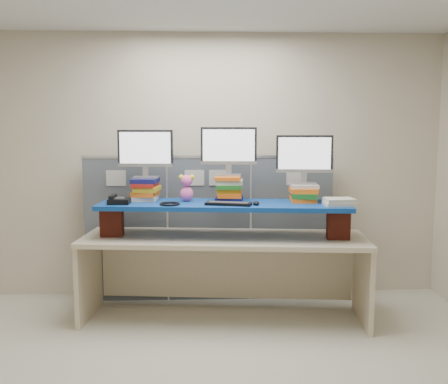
{
  "coord_description": "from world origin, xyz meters",
  "views": [
    {
      "loc": [
        -0.05,
        -3.35,
        1.81
      ],
      "look_at": [
        0.13,
        1.21,
        1.22
      ],
      "focal_mm": 40.0,
      "sensor_mm": 36.0,
      "label": 1
    }
  ],
  "objects_px": {
    "monitor_left": "(145,151)",
    "desk_phone": "(118,201)",
    "monitor_right": "(304,156)",
    "monitor_center": "(229,148)",
    "desk": "(224,253)",
    "keyboard": "(228,204)",
    "blue_board": "(224,205)"
  },
  "relations": [
    {
      "from": "keyboard",
      "to": "desk_phone",
      "type": "relative_size",
      "value": 2.23
    },
    {
      "from": "monitor_left",
      "to": "desk_phone",
      "type": "distance_m",
      "value": 0.54
    },
    {
      "from": "desk_phone",
      "to": "monitor_left",
      "type": "bearing_deg",
      "value": 44.71
    },
    {
      "from": "monitor_right",
      "to": "monitor_left",
      "type": "bearing_deg",
      "value": -180.0
    },
    {
      "from": "monitor_center",
      "to": "monitor_right",
      "type": "xyz_separation_m",
      "value": [
        0.7,
        -0.07,
        -0.07
      ]
    },
    {
      "from": "desk",
      "to": "desk_phone",
      "type": "relative_size",
      "value": 13.9
    },
    {
      "from": "blue_board",
      "to": "desk_phone",
      "type": "bearing_deg",
      "value": -172.91
    },
    {
      "from": "desk",
      "to": "monitor_center",
      "type": "height_order",
      "value": "monitor_center"
    },
    {
      "from": "monitor_left",
      "to": "monitor_center",
      "type": "height_order",
      "value": "monitor_center"
    },
    {
      "from": "desk",
      "to": "blue_board",
      "type": "bearing_deg",
      "value": 0.0
    },
    {
      "from": "keyboard",
      "to": "monitor_center",
      "type": "bearing_deg",
      "value": 100.74
    },
    {
      "from": "desk",
      "to": "keyboard",
      "type": "relative_size",
      "value": 6.24
    },
    {
      "from": "monitor_left",
      "to": "keyboard",
      "type": "bearing_deg",
      "value": -17.64
    },
    {
      "from": "desk_phone",
      "to": "keyboard",
      "type": "bearing_deg",
      "value": -4.99
    },
    {
      "from": "desk",
      "to": "monitor_center",
      "type": "relative_size",
      "value": 5.14
    },
    {
      "from": "keyboard",
      "to": "desk_phone",
      "type": "bearing_deg",
      "value": -172.26
    },
    {
      "from": "keyboard",
      "to": "desk_phone",
      "type": "height_order",
      "value": "desk_phone"
    },
    {
      "from": "blue_board",
      "to": "monitor_left",
      "type": "distance_m",
      "value": 0.91
    },
    {
      "from": "desk",
      "to": "monitor_center",
      "type": "distance_m",
      "value": 0.99
    },
    {
      "from": "monitor_right",
      "to": "keyboard",
      "type": "bearing_deg",
      "value": -159.94
    },
    {
      "from": "desk",
      "to": "desk_phone",
      "type": "xyz_separation_m",
      "value": [
        -0.97,
        -0.03,
        0.51
      ]
    },
    {
      "from": "monitor_right",
      "to": "desk_phone",
      "type": "distance_m",
      "value": 1.76
    },
    {
      "from": "desk",
      "to": "monitor_right",
      "type": "distance_m",
      "value": 1.18
    },
    {
      "from": "monitor_center",
      "to": "keyboard",
      "type": "height_order",
      "value": "monitor_center"
    },
    {
      "from": "desk",
      "to": "keyboard",
      "type": "height_order",
      "value": "keyboard"
    },
    {
      "from": "desk",
      "to": "keyboard",
      "type": "bearing_deg",
      "value": -70.73
    },
    {
      "from": "desk_phone",
      "to": "blue_board",
      "type": "bearing_deg",
      "value": 3.0
    },
    {
      "from": "desk",
      "to": "desk_phone",
      "type": "distance_m",
      "value": 1.09
    },
    {
      "from": "monitor_center",
      "to": "desk_phone",
      "type": "xyz_separation_m",
      "value": [
        -1.01,
        -0.14,
        -0.47
      ]
    },
    {
      "from": "blue_board",
      "to": "monitor_center",
      "type": "relative_size",
      "value": 4.37
    },
    {
      "from": "monitor_right",
      "to": "monitor_center",
      "type": "bearing_deg",
      "value": -180.0
    },
    {
      "from": "monitor_left",
      "to": "desk",
      "type": "bearing_deg",
      "value": -8.98
    }
  ]
}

